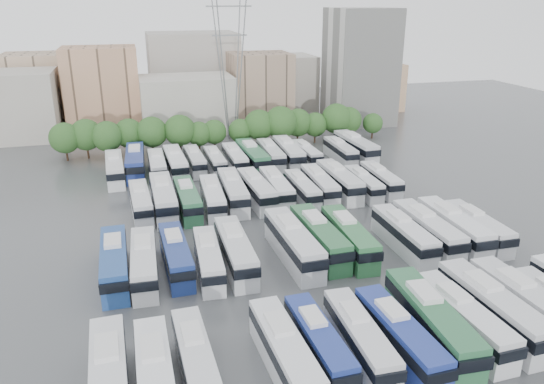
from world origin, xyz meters
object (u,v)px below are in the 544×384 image
object	(u,v)px
bus_r0_s8	(431,321)
bus_r0_s6	(360,338)
bus_r1_s12	(453,227)
bus_r3_s9	(288,153)
apartment_tower	(360,67)
bus_r3_s2	(157,166)
bus_r0_s5	(318,342)
bus_r1_s13	(477,227)
bus_r3_s1	(135,162)
bus_r2_s4	(212,197)
bus_r3_s10	(306,154)
bus_r0_s1	(155,379)
bus_r1_s1	(144,262)
bus_r0_s4	(285,353)
bus_r2_s3	(187,199)
bus_r3_s0	(115,168)
bus_r1_s6	(293,243)
bus_r1_s4	(235,251)
bus_r3_s6	(235,159)
bus_r2_s9	(320,184)
bus_r1_s0	(114,262)
bus_r2_s6	(256,190)
bus_r0_s7	(399,336)
bus_r0_s10	(492,308)
bus_r0_s11	(525,304)
bus_r2_s7	(276,187)
bus_r2_s12	(381,179)
bus_r2_s2	(163,198)
bus_r0_s9	(462,318)
bus_r0_s0	(109,379)
bus_r3_s4	(195,161)
bus_r3_s8	(271,155)
electricity_pylon	(230,48)
bus_r1_s7	(319,237)
bus_r1_s10	(404,234)
bus_r2_s10	(339,181)
bus_r2_s11	(363,183)
bus_r0_s2	(196,360)
bus_r2_s8	(302,189)
bus_r3_s13	(355,147)
bus_r3_s7	(252,157)
bus_r3_s12	(340,151)
bus_r1_s3	(209,259)

from	to	relation	value
bus_r0_s8	bus_r0_s6	bearing A→B (deg)	-174.92
bus_r1_s12	bus_r3_s9	distance (m)	37.64
apartment_tower	bus_r3_s2	world-z (taller)	apartment_tower
bus_r0_s5	bus_r1_s13	xyz separation A→B (m)	(26.48, 16.59, 0.10)
bus_r3_s9	bus_r3_s1	bearing A→B (deg)	179.17
bus_r2_s4	bus_r3_s10	xyz separation A→B (m)	(19.84, 18.00, -0.15)
bus_r0_s1	bus_r1_s1	size ratio (longest dim) A/B	0.99
bus_r0_s4	bus_r2_s3	size ratio (longest dim) A/B	1.00
bus_r3_s0	bus_r1_s6	bearing A→B (deg)	-62.30
bus_r1_s1	bus_r3_s2	bearing A→B (deg)	85.84
bus_r1_s4	bus_r3_s6	xyz separation A→B (m)	(6.95, 35.27, -0.14)
bus_r0_s6	bus_r1_s12	size ratio (longest dim) A/B	0.88
bus_r2_s9	bus_r0_s8	bearing A→B (deg)	-92.95
bus_r0_s6	bus_r0_s8	size ratio (longest dim) A/B	0.85
bus_r1_s0	bus_r2_s6	world-z (taller)	bus_r1_s0
bus_r0_s7	bus_r0_s10	world-z (taller)	bus_r0_s10
bus_r3_s10	bus_r0_s11	bearing A→B (deg)	-88.09
bus_r2_s7	bus_r2_s12	distance (m)	16.70
bus_r1_s4	bus_r3_s1	xyz separation A→B (m)	(-9.84, 36.94, 0.15)
bus_r2_s2	bus_r0_s8	bearing A→B (deg)	-61.59
bus_r0_s9	bus_r0_s11	bearing A→B (deg)	0.46
bus_r1_s13	bus_r2_s6	world-z (taller)	bus_r2_s6
bus_r0_s0	bus_r2_s4	world-z (taller)	bus_r0_s0
bus_r3_s4	bus_r3_s8	bearing A→B (deg)	-3.45
bus_r0_s1	bus_r1_s4	size ratio (longest dim) A/B	0.95
bus_r0_s9	bus_r3_s9	world-z (taller)	bus_r3_s9
bus_r3_s9	bus_r0_s10	bearing A→B (deg)	-84.65
electricity_pylon	bus_r0_s8	bearing A→B (deg)	-87.56
bus_r3_s6	bus_r1_s7	bearing A→B (deg)	-85.24
bus_r0_s5	bus_r1_s10	distance (m)	23.63
bus_r0_s6	electricity_pylon	bearing A→B (deg)	88.42
bus_r2_s3	bus_r2_s10	world-z (taller)	bus_r2_s10
bus_r2_s2	bus_r3_s9	xyz separation A→B (m)	(23.25, 17.26, -0.04)
bus_r1_s1	bus_r2_s10	world-z (taller)	bus_r2_s10
bus_r1_s4	bus_r3_s4	bearing A→B (deg)	90.16
bus_r0_s5	bus_r2_s2	xyz separation A→B (m)	(-9.88, 36.00, 0.39)
bus_r1_s6	bus_r3_s10	world-z (taller)	bus_r1_s6
bus_r2_s6	bus_r2_s11	xyz separation A→B (m)	(16.49, -0.73, -0.27)
bus_r2_s4	bus_r3_s2	size ratio (longest dim) A/B	1.03
bus_r2_s7	bus_r2_s12	size ratio (longest dim) A/B	1.08
bus_r0_s2	bus_r2_s8	xyz separation A→B (m)	(20.05, 34.92, 0.03)
bus_r2_s2	bus_r3_s13	world-z (taller)	bus_r3_s13
bus_r2_s7	bus_r1_s13	bearing A→B (deg)	-43.79
bus_r2_s10	bus_r0_s10	bearing A→B (deg)	-90.40
bus_r2_s9	bus_r3_s7	xyz separation A→B (m)	(-6.59, 16.29, 0.21)
bus_r1_s12	bus_r2_s2	xyz separation A→B (m)	(-33.26, 19.02, 0.08)
bus_r3_s13	bus_r1_s13	bearing A→B (deg)	-92.93
bus_r2_s12	bus_r3_s12	world-z (taller)	bus_r3_s12
bus_r1_s3	bus_r1_s13	distance (m)	32.97
bus_r0_s0	bus_r3_s8	distance (m)	60.04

